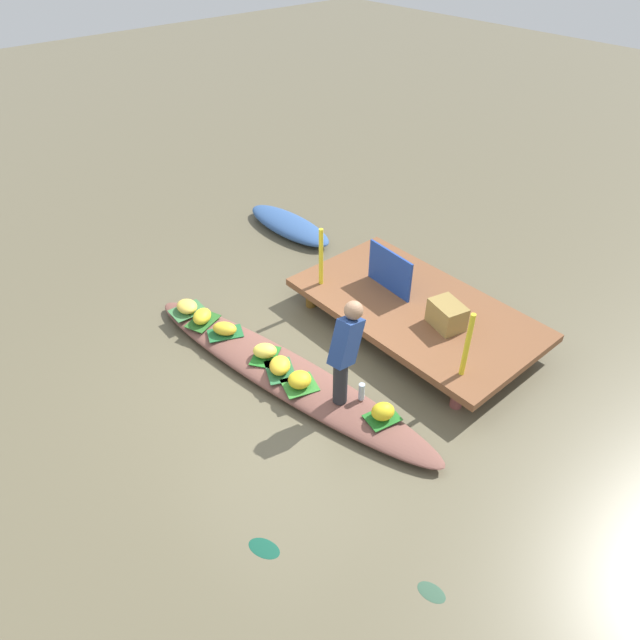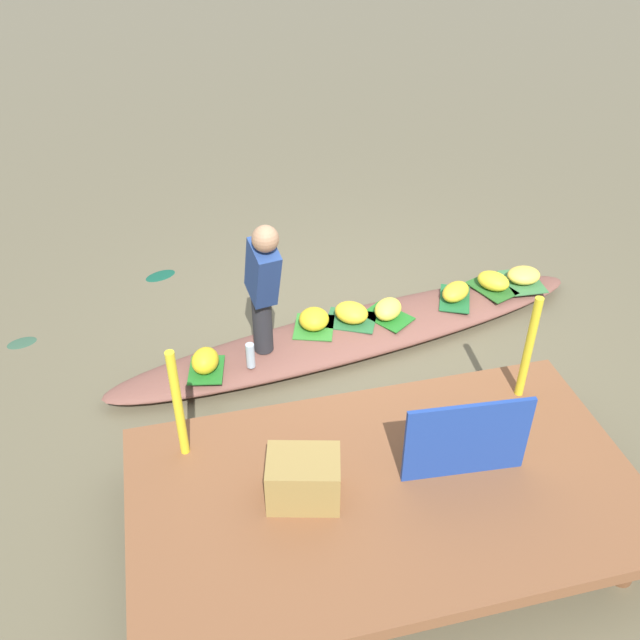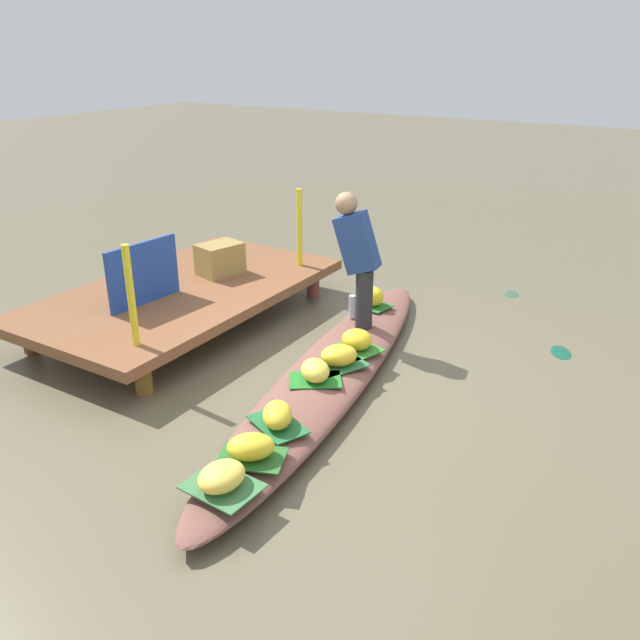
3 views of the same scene
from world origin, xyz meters
The scene contains 25 objects.
canal_water centered at (0.00, 0.00, 0.00)m, with size 40.00×40.00×0.00m, color brown.
dock_platform centered at (0.37, 1.93, 0.31)m, with size 3.20×1.80×0.37m.
vendor_boat centered at (0.00, 0.00, 0.09)m, with size 4.40×0.69×0.18m, color brown.
leaf_mat_0 centered at (-0.29, -0.04, 0.19)m, with size 0.40×0.29×0.01m, color #227224.
banana_bunch_0 centered at (-0.29, -0.04, 0.27)m, with size 0.29×0.22×0.17m, color #F9DF4D.
leaf_mat_1 centered at (-0.98, -0.17, 0.19)m, with size 0.44×0.27×0.01m, color #1F6431.
banana_bunch_1 centered at (-0.98, -0.17, 0.26)m, with size 0.31×0.21×0.16m, color gold.
leaf_mat_2 centered at (-1.38, -0.25, 0.19)m, with size 0.43×0.29×0.01m, color #286224.
banana_bunch_2 centered at (-1.38, -0.25, 0.27)m, with size 0.30×0.22×0.16m, color yellow.
leaf_mat_3 centered at (1.34, 0.31, 0.19)m, with size 0.35×0.27×0.01m, color #226E24.
banana_bunch_3 centered at (1.34, 0.31, 0.28)m, with size 0.25×0.21×0.20m, color yellow.
leaf_mat_4 centered at (-1.71, -0.28, 0.19)m, with size 0.44×0.33×0.01m, color #3A7440.
banana_bunch_4 centered at (-1.71, -0.28, 0.26)m, with size 0.31×0.26×0.15m, color #F9D14F.
leaf_mat_5 centered at (0.04, -0.07, 0.19)m, with size 0.42×0.32×0.01m, color #296839.
banana_bunch_5 centered at (0.04, -0.07, 0.27)m, with size 0.30×0.24×0.17m, color yellow.
leaf_mat_6 centered at (0.37, -0.05, 0.19)m, with size 0.37×0.33×0.01m, color #33822E.
banana_bunch_6 centered at (0.37, -0.05, 0.27)m, with size 0.27×0.26×0.17m, color yellow.
vendor_person centered at (0.83, 0.21, 0.88)m, with size 0.25×0.45×1.24m.
water_bottle centered at (0.98, 0.34, 0.29)m, with size 0.07×0.07×0.22m, color silver.
market_banner centered at (-0.13, 1.93, 0.66)m, with size 0.80×0.03×0.58m, color #1E3E95.
railing_post_west centered at (-0.83, 1.33, 0.79)m, with size 0.06×0.06×0.84m, color yellow.
railing_post_east centered at (1.57, 1.33, 0.79)m, with size 0.06×0.06×0.84m, color yellow.
produce_crate centered at (0.89, 1.88, 0.53)m, with size 0.44×0.32×0.33m, color olive.
drifting_plant_0 centered at (1.63, -1.50, 0.00)m, with size 0.31×0.18×0.01m, color #124A37.
drifting_plant_1 centered at (2.88, -0.67, 0.00)m, with size 0.25×0.16×0.01m, color #30513C.
Camera 2 is at (1.46, 4.64, 3.78)m, focal length 39.06 mm.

